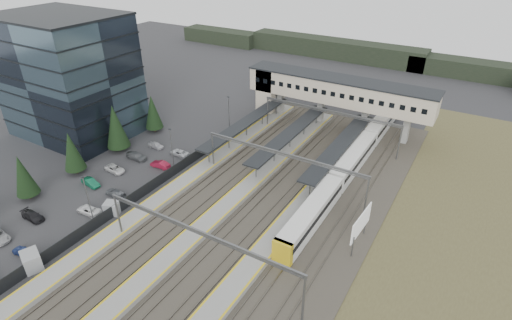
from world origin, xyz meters
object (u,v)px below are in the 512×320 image
Objects in this scene: office_building at (68,76)px; relay_cabin_near at (32,261)px; train at (353,160)px; footbridge at (325,90)px; relay_cabin_far at (112,208)px; billboard at (361,224)px.

office_building is 7.30× the size of relay_cabin_near.
relay_cabin_near is 0.06× the size of train.
footbridge is (43.70, 30.00, -4.26)m from office_building.
footbridge is 0.71× the size of train.
footbridge is (14.99, 46.95, 6.93)m from relay_cabin_far.
office_building reaches higher than train.
train is (27.29, 31.38, 0.94)m from relay_cabin_far.
office_building is at bearing -145.53° from footbridge.
office_building is at bearing 149.44° from relay_cabin_far.
office_building is 43.12m from relay_cabin_near.
billboard reaches higher than relay_cabin_near.
relay_cabin_near is 62.35m from footbridge.
relay_cabin_near is 1.22× the size of relay_cabin_far.
office_building reaches higher than relay_cabin_near.
office_building reaches higher than footbridge.
billboard is (7.33, -19.14, 1.77)m from train.
relay_cabin_far is 36.82m from billboard.
relay_cabin_far is 49.77m from footbridge.
billboard is at bearing 36.36° from relay_cabin_near.
office_building is 0.60× the size of footbridge.
billboard is (34.62, 12.24, 2.71)m from relay_cabin_far.
footbridge is (14.93, 60.16, 6.78)m from relay_cabin_near.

